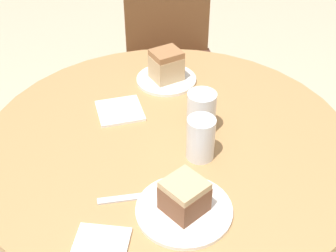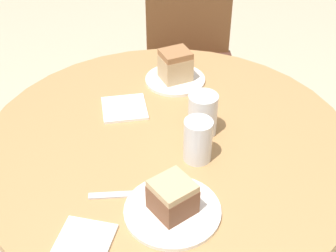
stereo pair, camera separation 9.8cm
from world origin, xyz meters
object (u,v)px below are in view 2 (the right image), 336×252
(plate_far, at_px, (175,80))
(cake_slice_far, at_px, (175,65))
(glass_water, at_px, (202,117))
(glass_lemonade, at_px, (198,142))
(cake_slice_near, at_px, (173,197))
(plate_near, at_px, (172,211))
(chair, at_px, (191,55))

(plate_far, height_order, cake_slice_far, cake_slice_far)
(cake_slice_far, bearing_deg, plate_far, 180.00)
(cake_slice_far, distance_m, glass_water, 0.28)
(cake_slice_far, distance_m, glass_lemonade, 0.38)
(plate_far, relative_size, cake_slice_near, 1.57)
(plate_near, height_order, glass_water, glass_water)
(plate_far, xyz_separation_m, cake_slice_near, (0.05, -0.57, 0.05))
(glass_water, bearing_deg, plate_near, -99.32)
(plate_near, relative_size, plate_far, 1.15)
(glass_lemonade, bearing_deg, cake_slice_far, 104.23)
(cake_slice_far, bearing_deg, chair, 88.69)
(cake_slice_far, xyz_separation_m, glass_water, (0.10, -0.26, -0.01))
(plate_near, bearing_deg, cake_slice_far, 95.03)
(glass_lemonade, bearing_deg, chair, 94.78)
(plate_far, xyz_separation_m, cake_slice_far, (0.00, 0.00, 0.05))
(plate_far, distance_m, glass_lemonade, 0.38)
(plate_near, height_order, plate_far, same)
(plate_far, bearing_deg, cake_slice_near, -84.97)
(chair, distance_m, cake_slice_far, 0.66)
(cake_slice_near, relative_size, glass_water, 1.03)
(plate_near, distance_m, cake_slice_near, 0.05)
(chair, bearing_deg, cake_slice_far, -101.40)
(chair, distance_m, cake_slice_near, 1.19)
(plate_far, relative_size, glass_water, 1.61)
(cake_slice_far, bearing_deg, cake_slice_near, -84.97)
(chair, bearing_deg, plate_far, -101.40)
(plate_near, distance_m, glass_lemonade, 0.21)
(plate_near, height_order, cake_slice_far, cake_slice_far)
(cake_slice_far, xyz_separation_m, glass_lemonade, (0.09, -0.37, -0.01))
(plate_far, bearing_deg, glass_water, -68.81)
(plate_far, bearing_deg, plate_near, -84.97)
(plate_far, bearing_deg, cake_slice_far, 0.00)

